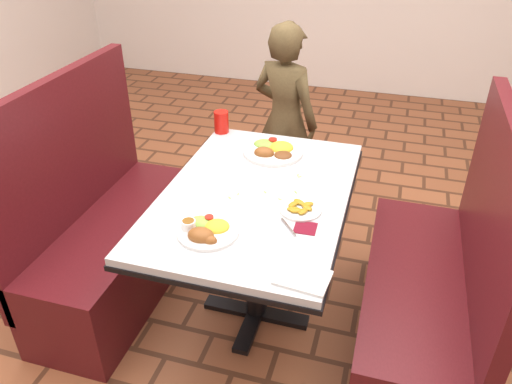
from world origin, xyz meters
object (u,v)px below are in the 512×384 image
booth_bench_right (426,298)px  diner_person (285,121)px  near_dinner_plate (206,228)px  booth_bench_left (111,237)px  far_dinner_plate (274,148)px  dining_table (256,210)px  plantain_plate (300,209)px  red_tumbler (221,122)px

booth_bench_right → diner_person: 1.45m
near_dinner_plate → diner_person: bearing=91.1°
diner_person → near_dinner_plate: size_ratio=5.15×
booth_bench_left → diner_person: bearing=58.0°
booth_bench_right → near_dinner_plate: booth_bench_right is taller
far_dinner_plate → dining_table: bearing=-86.8°
booth_bench_left → diner_person: 1.31m
diner_person → plantain_plate: (0.34, -1.17, 0.14)m
diner_person → red_tumbler: 0.61m
dining_table → diner_person: (-0.12, 1.08, -0.03)m
dining_table → near_dinner_plate: bearing=-105.6°
booth_bench_left → red_tumbler: booth_bench_left is taller
diner_person → red_tumbler: bearing=85.6°
near_dinner_plate → far_dinner_plate: far_dinner_plate is taller
plantain_plate → booth_bench_right: bearing=9.0°
booth_bench_left → red_tumbler: 0.85m
booth_bench_left → far_dinner_plate: 0.98m
dining_table → plantain_plate: plantain_plate is taller
near_dinner_plate → red_tumbler: bearing=106.2°
near_dinner_plate → booth_bench_right: bearing=21.4°
dining_table → diner_person: bearing=96.6°
near_dinner_plate → far_dinner_plate: (0.08, 0.74, 0.00)m
booth_bench_left → near_dinner_plate: size_ratio=4.95×
booth_bench_right → plantain_plate: bearing=-171.0°
booth_bench_right → near_dinner_plate: 1.06m
dining_table → plantain_plate: (0.22, -0.09, 0.11)m
booth_bench_left → plantain_plate: size_ratio=6.84×
dining_table → far_dinner_plate: (-0.02, 0.39, 0.12)m
far_dinner_plate → red_tumbler: size_ratio=2.53×
dining_table → far_dinner_plate: size_ratio=4.02×
far_dinner_plate → red_tumbler: bearing=154.0°
plantain_plate → near_dinner_plate: bearing=-140.8°
booth_bench_left → diner_person: size_ratio=0.96×
dining_table → plantain_plate: bearing=-22.5°
booth_bench_left → near_dinner_plate: 0.90m
booth_bench_left → plantain_plate: (1.02, -0.09, 0.43)m
dining_table → near_dinner_plate: (-0.10, -0.35, 0.12)m
diner_person → red_tumbler: diner_person is taller
booth_bench_left → booth_bench_right: size_ratio=1.00×
dining_table → near_dinner_plate: 0.38m
booth_bench_left → booth_bench_right: (1.60, 0.00, 0.00)m
far_dinner_plate → red_tumbler: red_tumbler is taller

